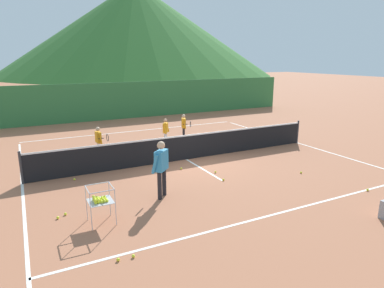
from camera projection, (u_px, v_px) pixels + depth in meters
name	position (u px, v px, depth m)	size (l,w,h in m)	color
ground_plane	(186.00, 159.00, 13.04)	(120.00, 120.00, 0.00)	#A86647
line_baseline_near	(278.00, 213.00, 8.53)	(11.43, 0.08, 0.01)	white
line_baseline_far	(138.00, 131.00, 18.13)	(11.43, 0.08, 0.01)	white
line_sideline_west	(22.00, 184.00, 10.51)	(0.08, 11.15, 0.01)	white
line_sideline_east	(297.00, 143.00, 15.57)	(0.08, 11.15, 0.01)	white
line_service_center	(186.00, 159.00, 13.04)	(0.08, 5.22, 0.01)	white
tennis_net	(186.00, 147.00, 12.92)	(11.46, 0.08, 1.05)	#333338
instructor	(161.00, 164.00, 9.31)	(0.61, 0.76, 1.62)	black
student_0	(99.00, 139.00, 13.13)	(0.43, 0.58, 1.23)	silver
student_1	(166.00, 130.00, 14.92)	(0.42, 0.46, 1.22)	silver
student_2	(184.00, 125.00, 15.89)	(0.41, 0.68, 1.24)	black
ball_cart	(100.00, 200.00, 7.91)	(0.58, 0.58, 0.90)	#B7B7BC
tennis_ball_0	(215.00, 172.00, 11.52)	(0.07, 0.07, 0.07)	yellow
tennis_ball_1	(223.00, 180.00, 10.79)	(0.07, 0.07, 0.07)	yellow
tennis_ball_2	(118.00, 260.00, 6.53)	(0.07, 0.07, 0.07)	yellow
tennis_ball_3	(74.00, 179.00, 10.82)	(0.07, 0.07, 0.07)	yellow
tennis_ball_4	(181.00, 169.00, 11.87)	(0.07, 0.07, 0.07)	yellow
tennis_ball_5	(58.00, 218.00, 8.23)	(0.07, 0.07, 0.07)	yellow
tennis_ball_7	(65.00, 214.00, 8.43)	(0.07, 0.07, 0.07)	yellow
tennis_ball_8	(133.00, 256.00, 6.64)	(0.07, 0.07, 0.07)	yellow
tennis_ball_9	(301.00, 172.00, 11.47)	(0.07, 0.07, 0.07)	yellow
tennis_ball_10	(368.00, 190.00, 9.96)	(0.07, 0.07, 0.07)	yellow
windscreen_fence	(117.00, 101.00, 21.26)	(25.15, 0.08, 2.32)	#33753D
hill_0	(136.00, 30.00, 72.38)	(57.56, 57.56, 19.05)	#2D6628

